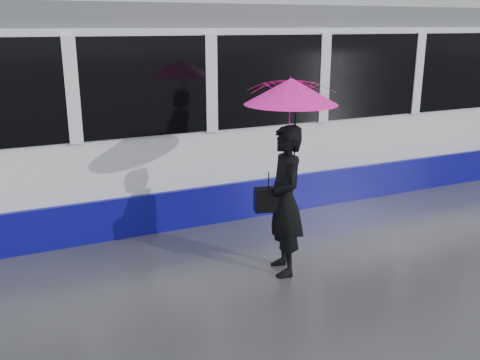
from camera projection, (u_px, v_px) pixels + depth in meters
ground at (150, 271)px, 6.87m from camera, size 90.00×90.00×0.00m
rails at (109, 211)px, 9.04m from camera, size 34.00×1.51×0.02m
tram at (212, 108)px, 9.36m from camera, size 26.00×2.56×3.35m
woman at (285, 201)px, 6.61m from camera, size 0.60×0.78×1.90m
umbrella at (291, 110)px, 6.31m from camera, size 1.34×1.34×1.28m
handbag at (268, 199)px, 6.52m from camera, size 0.36×0.22×0.47m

